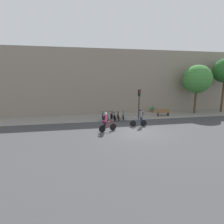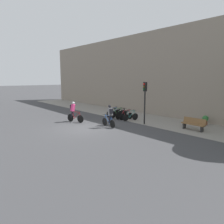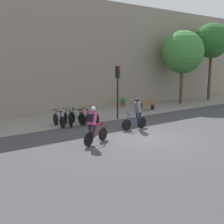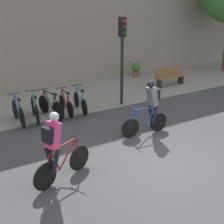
# 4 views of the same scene
# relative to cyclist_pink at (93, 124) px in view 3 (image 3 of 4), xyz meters

# --- Properties ---
(ground) EXTENTS (200.00, 200.00, 0.00)m
(ground) POSITION_rel_cyclist_pink_xyz_m (2.74, -0.68, -0.95)
(ground) COLOR #3D3D3F
(kerb_strip) EXTENTS (44.00, 4.50, 0.01)m
(kerb_strip) POSITION_rel_cyclist_pink_xyz_m (2.74, 6.07, -0.94)
(kerb_strip) COLOR gray
(kerb_strip) RESTS_ON ground
(building_facade) EXTENTS (44.00, 0.60, 8.51)m
(building_facade) POSITION_rel_cyclist_pink_xyz_m (2.74, 8.62, 3.31)
(building_facade) COLOR gray
(building_facade) RESTS_ON ground
(cyclist_pink) EXTENTS (1.68, 0.70, 1.77)m
(cyclist_pink) POSITION_rel_cyclist_pink_xyz_m (0.00, 0.00, 0.00)
(cyclist_pink) COLOR black
(cyclist_pink) RESTS_ON ground
(cyclist_grey) EXTENTS (1.70, 0.46, 1.76)m
(cyclist_grey) POSITION_rel_cyclist_pink_xyz_m (3.63, 1.13, 0.00)
(cyclist_grey) COLOR black
(cyclist_grey) RESTS_ON ground
(parked_bike_0) EXTENTS (0.46, 1.66, 0.98)m
(parked_bike_0) POSITION_rel_cyclist_pink_xyz_m (0.31, 4.24, -0.54)
(parked_bike_0) COLOR black
(parked_bike_0) RESTS_ON ground
(parked_bike_1) EXTENTS (0.48, 1.70, 0.99)m
(parked_bike_1) POSITION_rel_cyclist_pink_xyz_m (0.91, 4.24, -0.53)
(parked_bike_1) COLOR black
(parked_bike_1) RESTS_ON ground
(parked_bike_2) EXTENTS (0.46, 1.70, 0.98)m
(parked_bike_2) POSITION_rel_cyclist_pink_xyz_m (1.51, 4.24, -0.54)
(parked_bike_2) COLOR black
(parked_bike_2) RESTS_ON ground
(parked_bike_3) EXTENTS (0.46, 1.55, 0.94)m
(parked_bike_3) POSITION_rel_cyclist_pink_xyz_m (2.11, 4.24, -0.57)
(parked_bike_3) COLOR black
(parked_bike_3) RESTS_ON ground
(parked_bike_4) EXTENTS (0.46, 1.65, 0.94)m
(parked_bike_4) POSITION_rel_cyclist_pink_xyz_m (2.71, 4.24, -0.56)
(parked_bike_4) COLOR black
(parked_bike_4) RESTS_ON ground
(traffic_light_pole) EXTENTS (0.26, 0.30, 3.48)m
(traffic_light_pole) POSITION_rel_cyclist_pink_xyz_m (4.52, 4.07, 1.47)
(traffic_light_pole) COLOR black
(traffic_light_pole) RESTS_ON ground
(bench) EXTENTS (1.75, 0.44, 0.89)m
(bench) POSITION_rel_cyclist_pink_xyz_m (8.23, 5.31, -0.47)
(bench) COLOR brown
(bench) RESTS_ON ground
(street_tree_0) EXTENTS (3.73, 3.73, 6.48)m
(street_tree_0) POSITION_rel_cyclist_pink_xyz_m (13.32, 6.12, 3.65)
(street_tree_0) COLOR #4C3823
(street_tree_0) RESTS_ON ground
(street_tree_1) EXTENTS (3.33, 3.33, 7.45)m
(street_tree_1) POSITION_rel_cyclist_pink_xyz_m (17.68, 6.24, 4.80)
(street_tree_1) COLOR #4C3823
(street_tree_1) RESTS_ON ground
(potted_plant) EXTENTS (0.48, 0.48, 0.78)m
(potted_plant) POSITION_rel_cyclist_pink_xyz_m (7.88, 7.69, -0.51)
(potted_plant) COLOR brown
(potted_plant) RESTS_ON ground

